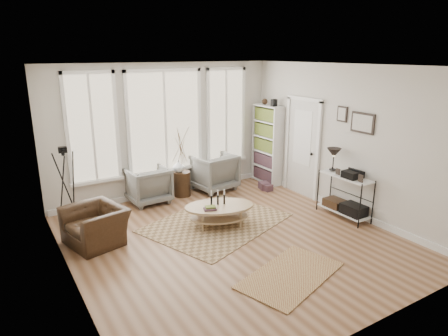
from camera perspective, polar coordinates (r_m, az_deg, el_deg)
room at (r=6.51m, az=1.29°, el=1.32°), size 5.50×5.54×2.90m
bay_window at (r=8.79m, az=-8.40°, el=6.28°), size 4.14×0.12×2.24m
door at (r=8.97m, az=11.15°, el=3.18°), size 0.09×1.06×2.22m
bookcase at (r=9.73m, az=6.24°, el=3.38°), size 0.31×0.85×2.06m
low_shelf at (r=8.04m, az=16.84°, el=-3.28°), size 0.38×1.08×1.30m
wall_art at (r=7.88m, az=18.47°, el=6.46°), size 0.04×0.88×0.44m
rug_main at (r=7.60m, az=-1.06°, el=-7.81°), size 2.98×2.61×0.01m
rug_runner at (r=6.02m, az=9.49°, el=-14.85°), size 1.81×1.35×0.01m
coffee_table at (r=7.36m, az=-0.72°, el=-6.02°), size 1.45×1.16×0.58m
armchair_left at (r=8.64m, az=-10.87°, el=-2.38°), size 0.87×0.89×0.77m
armchair_right at (r=9.28m, az=-1.59°, el=-0.53°), size 1.03×1.05×0.85m
side_table at (r=8.81m, az=-6.09°, el=0.67°), size 0.37×0.37×1.56m
vase at (r=8.83m, az=-6.50°, el=0.27°), size 0.32×0.32×0.26m
accent_chair at (r=7.07m, az=-17.89°, el=-7.82°), size 1.14×1.05×0.63m
tripod_camera at (r=7.83m, az=-21.49°, el=-2.90°), size 0.52×0.52×1.49m
book_stack_near at (r=9.42m, az=5.73°, el=-2.53°), size 0.27×0.31×0.17m
book_stack_far at (r=9.34m, az=6.15°, el=-2.77°), size 0.21×0.26×0.15m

